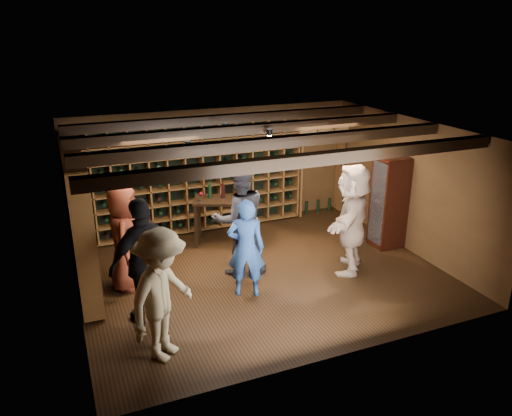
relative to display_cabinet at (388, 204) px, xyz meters
name	(u,v)px	position (x,y,z in m)	size (l,w,h in m)	color
ground	(262,274)	(-2.71, -0.20, -0.86)	(6.00, 6.00, 0.00)	black
room_shell	(261,136)	(-2.71, -0.15, 1.56)	(6.00, 6.00, 6.00)	#4F341B
wine_rack_back	(193,178)	(-3.24, 2.13, 0.29)	(4.65, 0.30, 2.20)	brown
wine_rack_left	(79,219)	(-5.54, 0.62, 0.29)	(0.30, 2.65, 2.20)	brown
crate_shelf	(321,146)	(-0.31, 2.12, 0.71)	(1.20, 0.32, 2.07)	brown
display_cabinet	(388,204)	(0.00, 0.00, 0.00)	(0.55, 0.50, 1.75)	black
man_blue_shirt	(246,248)	(-3.21, -0.74, -0.05)	(0.58, 0.38, 1.60)	navy
man_grey_suit	(240,219)	(-3.03, 0.03, 0.13)	(0.95, 0.74, 1.96)	black
guest_red_floral	(125,238)	(-4.91, 0.21, 0.01)	(0.85, 0.55, 1.74)	maroon
guest_woman_black	(145,261)	(-4.79, -0.86, 0.08)	(1.09, 0.45, 1.86)	black
guest_khaki	(162,295)	(-4.76, -1.83, 0.03)	(1.15, 0.66, 1.78)	gray
guest_beige	(352,218)	(-1.22, -0.62, 0.11)	(1.78, 0.57, 1.92)	tan
tasting_table	(226,204)	(-2.85, 1.29, -0.05)	(1.36, 1.04, 1.20)	black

